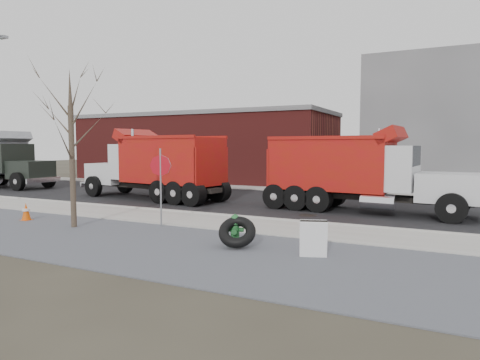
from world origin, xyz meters
The scene contains 16 objects.
ground centered at (0.00, 0.00, 0.00)m, with size 120.00×120.00×0.00m, color #383328.
gravel_verge centered at (0.00, -3.50, 0.01)m, with size 60.00×5.00×0.03m, color slate.
sidewalk centered at (0.00, 0.25, 0.03)m, with size 60.00×2.50×0.06m, color #9E9B93.
curb centered at (0.00, 1.55, 0.06)m, with size 60.00×0.15×0.11m, color #9E9B93.
road centered at (0.00, 6.30, 0.01)m, with size 60.00×9.40×0.02m, color black.
far_sidewalk centered at (0.00, 12.00, 0.03)m, with size 60.00×2.00×0.06m, color #9E9B93.
building_grey centered at (9.00, 18.00, 4.00)m, with size 12.00×10.00×8.00m.
building_brick centered at (-10.00, 17.00, 2.65)m, with size 20.20×8.20×5.30m.
bare_tree centered at (-3.20, -2.60, 3.30)m, with size 3.20×3.20×5.20m.
fire_hydrant centered at (2.74, -2.50, 0.40)m, with size 0.49×0.48×0.87m.
truck_tire centered at (2.93, -2.73, 0.44)m, with size 1.24×1.20×0.85m.
stop_sign centered at (-0.70, -1.19, 1.80)m, with size 0.67×0.31×2.62m.
sandwich_board centered at (5.03, -2.83, 0.48)m, with size 0.75×0.60×0.90m.
traffic_cone_near centered at (-5.80, -2.42, 0.33)m, with size 0.34×0.34×0.65m.
dump_truck_red_a centered at (4.45, 5.05, 1.74)m, with size 8.52×2.92×3.42m.
dump_truck_red_b centered at (-5.41, 4.69, 1.79)m, with size 8.41×3.39×3.52m.
Camera 1 is at (7.96, -12.66, 2.70)m, focal length 32.00 mm.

